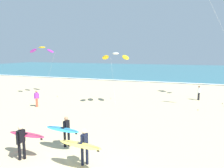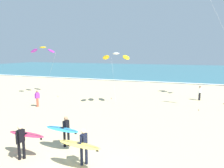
{
  "view_description": "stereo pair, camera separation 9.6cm",
  "coord_description": "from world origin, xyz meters",
  "px_view_note": "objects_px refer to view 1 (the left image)",
  "views": [
    {
      "loc": [
        3.83,
        -6.43,
        5.04
      ],
      "look_at": [
        -0.41,
        5.91,
        3.07
      ],
      "focal_mm": 32.27,
      "sensor_mm": 36.0,
      "label": 1
    },
    {
      "loc": [
        3.92,
        -6.4,
        5.04
      ],
      "look_at": [
        -0.41,
        5.91,
        3.07
      ],
      "focal_mm": 32.27,
      "sensor_mm": 36.0,
      "label": 2
    }
  ],
  "objects_px": {
    "surfer_lead": "(65,129)",
    "kite_arc_golden_high": "(42,50)",
    "kite_arc_ivory_far": "(116,56)",
    "surfer_trailing": "(24,137)",
    "surfer_third": "(83,145)",
    "bystander_white_top": "(199,93)",
    "bystander_purple_top": "(37,98)"
  },
  "relations": [
    {
      "from": "surfer_lead",
      "to": "kite_arc_golden_high",
      "type": "bearing_deg",
      "value": 131.21
    },
    {
      "from": "kite_arc_golden_high",
      "to": "surfer_trailing",
      "type": "bearing_deg",
      "value": -55.62
    },
    {
      "from": "surfer_lead",
      "to": "surfer_third",
      "type": "relative_size",
      "value": 0.97
    },
    {
      "from": "surfer_lead",
      "to": "surfer_third",
      "type": "bearing_deg",
      "value": -36.96
    },
    {
      "from": "surfer_trailing",
      "to": "kite_arc_golden_high",
      "type": "xyz_separation_m",
      "value": [
        -9.46,
        13.83,
        4.48
      ]
    },
    {
      "from": "surfer_lead",
      "to": "kite_arc_golden_high",
      "type": "xyz_separation_m",
      "value": [
        -10.76,
        12.28,
        4.48
      ]
    },
    {
      "from": "surfer_lead",
      "to": "surfer_trailing",
      "type": "distance_m",
      "value": 2.02
    },
    {
      "from": "surfer_trailing",
      "to": "kite_arc_ivory_far",
      "type": "height_order",
      "value": "kite_arc_ivory_far"
    },
    {
      "from": "surfer_third",
      "to": "kite_arc_ivory_far",
      "type": "bearing_deg",
      "value": 100.57
    },
    {
      "from": "surfer_trailing",
      "to": "bystander_white_top",
      "type": "xyz_separation_m",
      "value": [
        8.98,
        16.14,
        -0.23
      ]
    },
    {
      "from": "kite_arc_ivory_far",
      "to": "surfer_trailing",
      "type": "bearing_deg",
      "value": -94.79
    },
    {
      "from": "kite_arc_golden_high",
      "to": "bystander_purple_top",
      "type": "distance_m",
      "value": 8.25
    },
    {
      "from": "surfer_trailing",
      "to": "kite_arc_golden_high",
      "type": "bearing_deg",
      "value": 124.38
    },
    {
      "from": "bystander_purple_top",
      "to": "bystander_white_top",
      "type": "distance_m",
      "value": 16.9
    },
    {
      "from": "surfer_lead",
      "to": "kite_arc_ivory_far",
      "type": "xyz_separation_m",
      "value": [
        -0.34,
        9.85,
        3.75
      ]
    },
    {
      "from": "surfer_third",
      "to": "bystander_white_top",
      "type": "height_order",
      "value": "surfer_third"
    },
    {
      "from": "surfer_trailing",
      "to": "kite_arc_ivory_far",
      "type": "distance_m",
      "value": 12.04
    },
    {
      "from": "surfer_lead",
      "to": "bystander_purple_top",
      "type": "height_order",
      "value": "surfer_lead"
    },
    {
      "from": "surfer_third",
      "to": "kite_arc_golden_high",
      "type": "distance_m",
      "value": 19.0
    },
    {
      "from": "kite_arc_golden_high",
      "to": "surfer_third",
      "type": "bearing_deg",
      "value": -47.4
    },
    {
      "from": "surfer_lead",
      "to": "bystander_white_top",
      "type": "relative_size",
      "value": 1.28
    },
    {
      "from": "bystander_white_top",
      "to": "kite_arc_golden_high",
      "type": "bearing_deg",
      "value": -172.85
    },
    {
      "from": "surfer_trailing",
      "to": "surfer_third",
      "type": "distance_m",
      "value": 3.05
    },
    {
      "from": "surfer_lead",
      "to": "kite_arc_ivory_far",
      "type": "bearing_deg",
      "value": 91.99
    },
    {
      "from": "surfer_trailing",
      "to": "kite_arc_ivory_far",
      "type": "xyz_separation_m",
      "value": [
        0.95,
        11.39,
        3.76
      ]
    },
    {
      "from": "bystander_purple_top",
      "to": "bystander_white_top",
      "type": "relative_size",
      "value": 1.0
    },
    {
      "from": "kite_arc_ivory_far",
      "to": "kite_arc_golden_high",
      "type": "height_order",
      "value": "kite_arc_golden_high"
    },
    {
      "from": "surfer_third",
      "to": "bystander_purple_top",
      "type": "bearing_deg",
      "value": 138.64
    },
    {
      "from": "bystander_purple_top",
      "to": "bystander_white_top",
      "type": "xyz_separation_m",
      "value": [
        14.86,
        8.06,
        0.0
      ]
    },
    {
      "from": "surfer_trailing",
      "to": "bystander_white_top",
      "type": "bearing_deg",
      "value": 60.9
    },
    {
      "from": "surfer_trailing",
      "to": "bystander_white_top",
      "type": "height_order",
      "value": "surfer_trailing"
    },
    {
      "from": "surfer_third",
      "to": "kite_arc_golden_high",
      "type": "bearing_deg",
      "value": 132.6
    }
  ]
}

